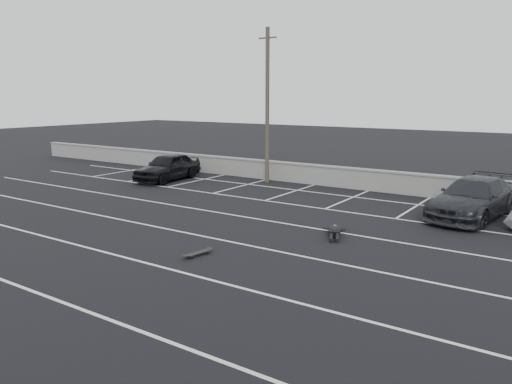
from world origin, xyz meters
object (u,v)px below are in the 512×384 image
Objects in this scene: car_right at (473,198)px; person at (335,228)px; utility_pole at (267,106)px; car_left at (168,167)px; trash_bin at (507,196)px; skateboard at (198,253)px.

person is (-3.40, -5.15, -0.55)m from car_right.
person is at bearing -44.63° from utility_pole.
car_left is at bearing 134.39° from person.
trash_bin reaches higher than skateboard.
trash_bin is (0.89, 2.36, -0.22)m from car_right.
car_left is at bearing -169.90° from car_right.
trash_bin is at bearing 3.29° from car_left.
utility_pole reaches higher than trash_bin.
skateboard is (-2.34, -4.43, -0.13)m from person.
utility_pole is 3.66× the size of person.
car_left is 16.96m from trash_bin.
car_right is 4.96× the size of trash_bin.
car_left is 13.39m from person.
car_right is (15.86, 0.28, 0.01)m from car_left.
trash_bin is at bearing 71.07° from skateboard.
trash_bin is at bearing 35.95° from person.
car_left is 6.49m from utility_pole.
utility_pole is 7.69× the size of trash_bin.
car_left is 0.84× the size of car_right.
car_left is 15.86m from car_right.
car_right is 0.65× the size of utility_pole.
trash_bin is (11.84, 0.05, -3.58)m from utility_pole.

